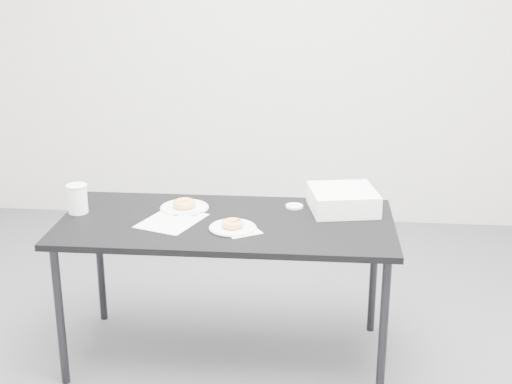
# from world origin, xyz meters

# --- Properties ---
(floor) EXTENTS (4.00, 4.00, 0.00)m
(floor) POSITION_xyz_m (0.00, 0.00, 0.00)
(floor) COLOR #505055
(floor) RESTS_ON ground
(wall_back) EXTENTS (4.00, 0.02, 2.70)m
(wall_back) POSITION_xyz_m (0.00, 2.00, 1.35)
(wall_back) COLOR silver
(wall_back) RESTS_ON floor
(table) EXTENTS (1.50, 0.72, 0.68)m
(table) POSITION_xyz_m (-0.01, 0.12, 0.63)
(table) COLOR black
(table) RESTS_ON floor
(scorecard) EXTENTS (0.31, 0.35, 0.00)m
(scorecard) POSITION_xyz_m (-0.25, 0.10, 0.68)
(scorecard) COLOR white
(scorecard) RESTS_ON table
(logo_patch) EXTENTS (0.06, 0.06, 0.00)m
(logo_patch) POSITION_xyz_m (-0.17, 0.19, 0.68)
(logo_patch) COLOR green
(logo_patch) RESTS_ON scorecard
(pen) EXTENTS (0.13, 0.06, 0.01)m
(pen) POSITION_xyz_m (-0.19, 0.18, 0.69)
(pen) COLOR #0D9480
(pen) RESTS_ON scorecard
(napkin) EXTENTS (0.20, 0.20, 0.00)m
(napkin) POSITION_xyz_m (0.07, 0.01, 0.68)
(napkin) COLOR white
(napkin) RESTS_ON table
(plate_near) EXTENTS (0.20, 0.20, 0.01)m
(plate_near) POSITION_xyz_m (0.03, 0.03, 0.69)
(plate_near) COLOR white
(plate_near) RESTS_ON napkin
(donut_near) EXTENTS (0.13, 0.13, 0.03)m
(donut_near) POSITION_xyz_m (0.03, 0.03, 0.71)
(donut_near) COLOR gold
(donut_near) RESTS_ON plate_near
(plate_far) EXTENTS (0.23, 0.23, 0.01)m
(plate_far) POSITION_xyz_m (-0.23, 0.27, 0.68)
(plate_far) COLOR white
(plate_far) RESTS_ON table
(donut_far) EXTENTS (0.13, 0.13, 0.04)m
(donut_far) POSITION_xyz_m (-0.23, 0.27, 0.71)
(donut_far) COLOR gold
(donut_far) RESTS_ON plate_far
(coffee_cup) EXTENTS (0.09, 0.09, 0.14)m
(coffee_cup) POSITION_xyz_m (-0.70, 0.16, 0.75)
(coffee_cup) COLOR white
(coffee_cup) RESTS_ON table
(cup_lid) EXTENTS (0.08, 0.08, 0.01)m
(cup_lid) POSITION_xyz_m (0.28, 0.33, 0.69)
(cup_lid) COLOR white
(cup_lid) RESTS_ON table
(bakery_box) EXTENTS (0.35, 0.35, 0.10)m
(bakery_box) POSITION_xyz_m (0.51, 0.32, 0.73)
(bakery_box) COLOR white
(bakery_box) RESTS_ON table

